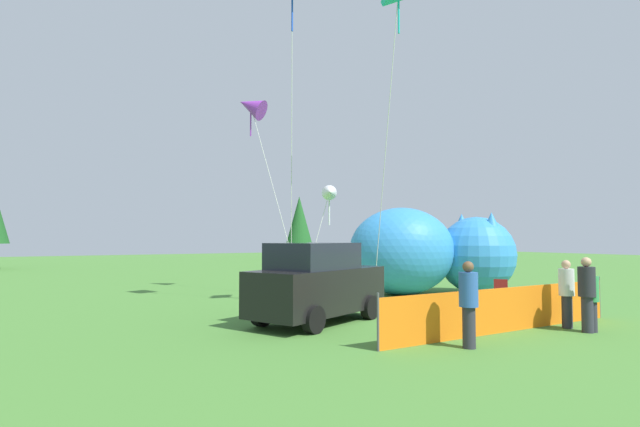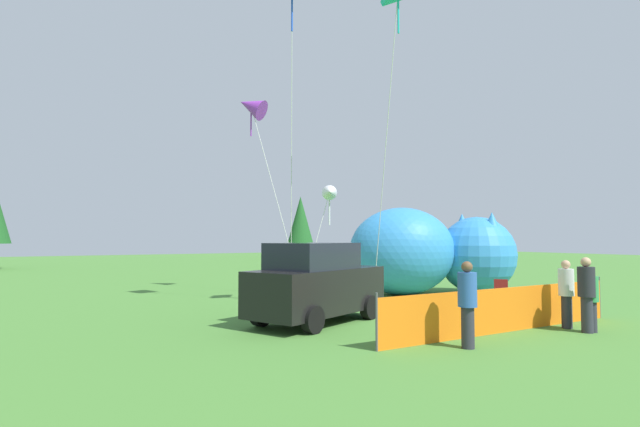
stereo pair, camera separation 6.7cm
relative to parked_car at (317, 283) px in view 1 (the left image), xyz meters
The scene contains 13 objects.
ground_plane 3.68m from the parked_car, 10.70° to the right, with size 120.00×120.00×0.00m, color #477F33.
parked_car is the anchor object (origin of this frame).
folding_chair 7.79m from the parked_car, ahead, with size 0.69×0.69×0.84m.
inflatable_cat 8.14m from the parked_car, 25.59° to the left, with size 7.20×5.33×3.54m.
safety_fence 4.92m from the parked_car, 45.85° to the right, with size 8.16×0.16×1.19m.
spectator_in_green_shirt 6.77m from the parked_car, 42.66° to the right, with size 0.40×0.40×1.84m.
spectator_in_blue_shirt 4.47m from the parked_car, 75.03° to the right, with size 0.40×0.40×1.82m.
spectator_in_white_shirt 6.48m from the parked_car, 37.74° to the right, with size 0.38×0.38×1.74m.
spectator_in_black_shirt 6.90m from the parked_car, 41.88° to the right, with size 0.34×0.34×1.57m.
kite_purple_delta 10.61m from the parked_car, 80.16° to the left, with size 2.03×3.34×8.63m.
kite_white_ghost 7.06m from the parked_car, 55.08° to the left, with size 2.59×3.11×4.60m.
kite_blue_box 9.57m from the parked_car, 77.08° to the left, with size 1.39×2.15×10.73m.
horizon_tree_east 40.94m from the parked_car, 62.22° to the left, with size 2.86×2.86×6.83m.
Camera 1 is at (-10.40, -11.12, 2.32)m, focal length 28.00 mm.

